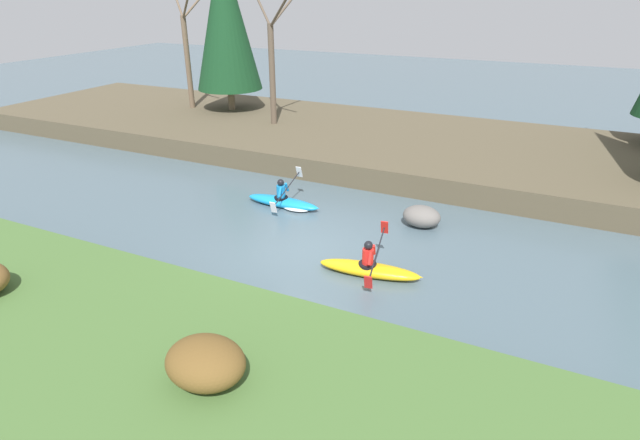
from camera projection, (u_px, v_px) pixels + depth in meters
ground_plane at (302, 251)px, 14.47m from camera, size 90.00×90.00×0.00m
riverbank_near at (139, 395)px, 9.01m from camera, size 44.00×7.29×0.50m
riverbank_far at (403, 145)px, 22.56m from camera, size 44.00×9.78×0.89m
conifer_tree_far_left at (225, 18)px, 25.26m from camera, size 3.41×3.41×8.18m
bare_tree_upstream at (188, 51)px, 26.43m from camera, size 3.47×3.43×6.29m
bare_tree_mid_upstream at (273, 62)px, 23.22m from camera, size 3.36×3.32×6.08m
shrub_clump_third at (206, 362)px, 8.83m from camera, size 1.50×1.25×0.81m
kayaker_lead at (370, 268)px, 13.14m from camera, size 2.80×2.07×1.20m
kayaker_middle at (286, 202)px, 17.24m from camera, size 2.77×2.06×1.20m
boulder_midstream at (422, 216)px, 15.82m from camera, size 1.20×0.94×0.68m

